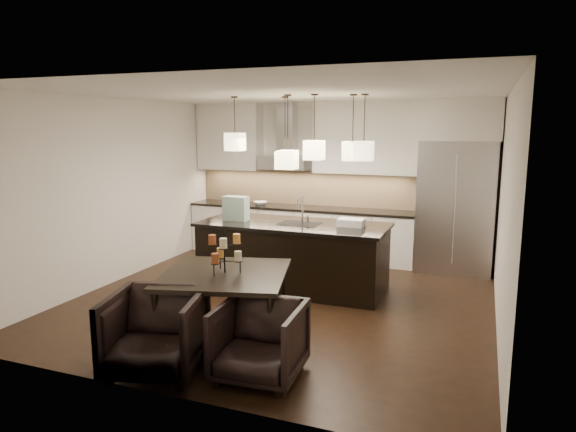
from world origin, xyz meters
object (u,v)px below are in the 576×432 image
at_px(dining_table, 226,307).
at_px(island_body, 293,257).
at_px(refrigerator, 456,207).
at_px(armchair_right, 259,341).
at_px(armchair_left, 156,333).

bearing_deg(dining_table, island_body, 74.32).
relative_size(refrigerator, armchair_right, 2.66).
bearing_deg(dining_table, refrigerator, 45.73).
bearing_deg(dining_table, armchair_right, -57.59).
bearing_deg(refrigerator, armchair_left, -117.28).
bearing_deg(island_body, refrigerator, 40.16).
distance_m(dining_table, armchair_right, 0.94).
bearing_deg(dining_table, armchair_left, -122.55).
bearing_deg(armchair_right, dining_table, 134.08).
height_order(refrigerator, armchair_left, refrigerator).
xyz_separation_m(island_body, armchair_left, (-0.31, -2.98, -0.06)).
xyz_separation_m(refrigerator, armchair_right, (-1.49, -4.53, -0.71)).
xyz_separation_m(refrigerator, armchair_left, (-2.47, -4.79, -0.67)).
distance_m(dining_table, armchair_left, 0.95).
distance_m(refrigerator, island_body, 2.89).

